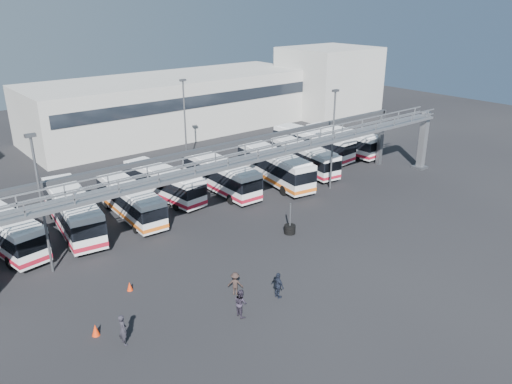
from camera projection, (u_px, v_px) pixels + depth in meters
ground at (291, 246)px, 39.64m from camera, size 140.00×140.00×0.00m
gantry at (245, 163)px, 41.89m from camera, size 51.40×5.15×7.10m
warehouse at (175, 104)px, 72.73m from camera, size 42.00×14.00×8.00m
building_right at (329, 81)px, 83.12m from camera, size 14.00×12.00×11.00m
light_pole_left at (41, 198)px, 33.95m from camera, size 0.70×0.35×10.21m
light_pole_mid at (333, 135)px, 49.68m from camera, size 0.70×0.35×10.21m
light_pole_back at (185, 120)px, 55.83m from camera, size 0.70×0.35×10.21m
bus_1 at (1, 228)px, 38.61m from camera, size 4.22×10.97×3.25m
bus_2 at (72, 210)px, 41.67m from camera, size 4.07×11.60×3.45m
bus_3 at (130, 200)px, 44.29m from camera, size 2.83×10.25×3.08m
bus_4 at (164, 182)px, 48.54m from camera, size 3.59×10.51×3.13m
bus_5 at (220, 174)px, 50.30m from camera, size 2.79×10.95×3.31m
bus_6 at (274, 166)px, 52.67m from camera, size 4.32×11.67×3.46m
bus_7 at (304, 157)px, 56.22m from camera, size 3.80×10.52×3.12m
bus_8 at (313, 143)px, 61.19m from camera, size 3.54×11.27×3.37m
bus_9 at (342, 140)px, 62.70m from camera, size 2.82×10.50×3.16m
pedestrian_a at (123, 330)px, 28.13m from camera, size 0.48×0.72×1.93m
pedestrian_b at (241, 303)px, 30.69m from camera, size 0.75×0.93×1.84m
pedestrian_c at (235, 284)px, 32.95m from camera, size 1.15×1.18×1.62m
pedestrian_d at (278, 286)px, 32.54m from camera, size 0.48×1.08×1.82m
cone_left at (95, 330)px, 29.06m from camera, size 0.56×0.56×0.74m
cone_right at (130, 286)px, 33.57m from camera, size 0.49×0.49×0.63m
tire_stack at (290, 228)px, 41.67m from camera, size 0.95×0.95×2.73m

